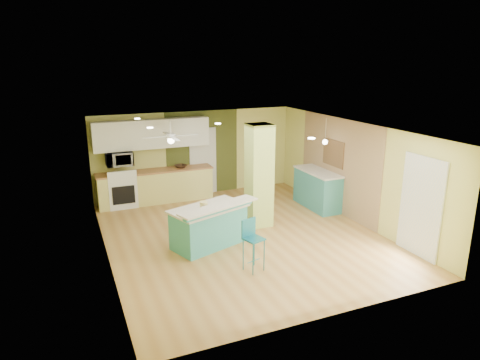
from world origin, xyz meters
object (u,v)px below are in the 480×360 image
at_px(peninsula, 209,225).
at_px(side_counter, 318,189).
at_px(bar_stool, 252,236).
at_px(canister, 204,205).
at_px(fruit_bowl, 181,166).

xyz_separation_m(peninsula, side_counter, (3.57, 1.24, 0.05)).
relative_size(bar_stool, side_counter, 0.64).
xyz_separation_m(bar_stool, canister, (-0.53, 1.29, 0.28)).
height_order(peninsula, side_counter, side_counter).
relative_size(side_counter, canister, 9.13).
bearing_deg(side_counter, peninsula, -160.90).
bearing_deg(peninsula, fruit_bowl, 65.29).
relative_size(peninsula, side_counter, 1.25).
bearing_deg(side_counter, canister, -160.57).
relative_size(bar_stool, fruit_bowl, 3.01).
distance_m(peninsula, canister, 0.52).
height_order(bar_stool, canister, canister).
distance_m(fruit_bowl, canister, 3.49).
distance_m(bar_stool, canister, 1.43).
bearing_deg(fruit_bowl, peninsula, -95.13).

